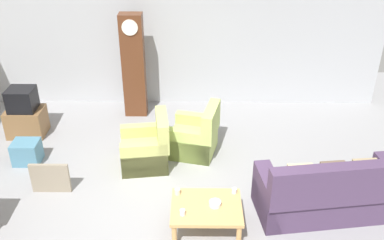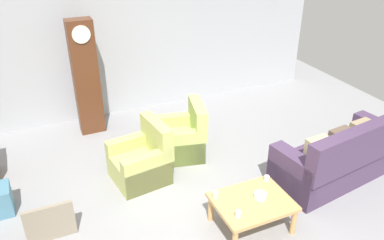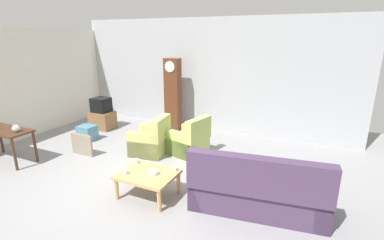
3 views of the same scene
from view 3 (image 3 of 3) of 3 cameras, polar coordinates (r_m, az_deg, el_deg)
name	(u,v)px [view 3 (image 3 of 3)]	position (r m, az deg, el deg)	size (l,w,h in m)	color
ground_plane	(138,179)	(5.74, -10.97, -11.58)	(10.40, 10.40, 0.00)	gray
garage_door_wall	(208,75)	(8.30, 3.25, 9.08)	(8.40, 0.16, 3.20)	#ADAFB5
pegboard_wall_left	(8,87)	(8.62, -33.21, 5.61)	(0.12, 6.40, 2.88)	silver
couch_floral	(257,190)	(4.68, 13.13, -13.70)	(2.20, 1.16, 1.04)	#4C3856
armchair_olive_near	(151,141)	(6.71, -8.30, -4.33)	(0.88, 0.86, 0.92)	#B7BC66
armchair_olive_far	(189,141)	(6.64, -0.56, -4.38)	(0.94, 0.92, 0.92)	#B5CC68
coffee_table_wood	(148,176)	(4.99, -8.97, -11.24)	(0.96, 0.76, 0.43)	tan
console_table_dark	(5,134)	(7.40, -33.72, -2.35)	(1.30, 0.56, 0.74)	#472819
grandfather_clock	(173,95)	(8.21, -3.90, 5.12)	(0.44, 0.30, 2.10)	#562D19
tv_stand_cabinet	(103,120)	(8.88, -17.69, -0.02)	(0.68, 0.52, 0.53)	brown
tv_crt	(101,105)	(8.76, -17.96, 2.94)	(0.48, 0.44, 0.42)	black
framed_picture_leaning	(82,145)	(7.08, -21.40, -4.69)	(0.60, 0.05, 0.51)	gray
storage_box_blue	(87,133)	(8.06, -20.47, -2.45)	(0.44, 0.38, 0.40)	teal
glass_dome_cloche	(16,128)	(7.01, -32.12, -1.44)	(0.15, 0.15, 0.15)	silver
cup_white_porcelain	(176,169)	(4.97, -3.36, -9.90)	(0.07, 0.07, 0.07)	white
cup_blue_rimmed	(126,172)	(4.99, -13.29, -10.20)	(0.07, 0.07, 0.08)	silver
cup_cream_tall	(137,161)	(5.34, -11.16, -8.20)	(0.08, 0.08, 0.09)	beige
bowl_white_stacked	(153,173)	(4.90, -7.83, -10.53)	(0.16, 0.16, 0.07)	white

